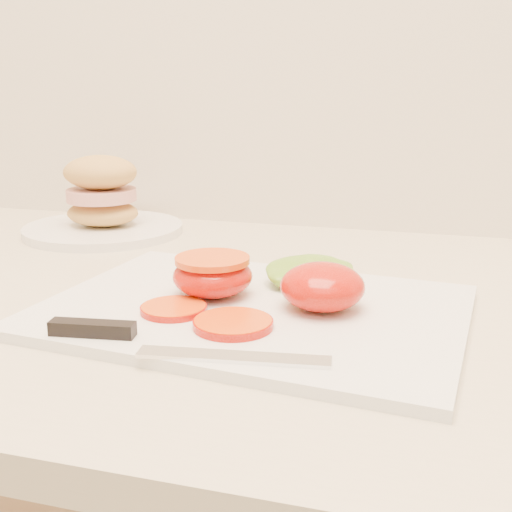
# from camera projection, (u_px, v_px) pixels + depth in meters

# --- Properties ---
(cutting_board) EXTENTS (0.41, 0.31, 0.01)m
(cutting_board) POSITION_uv_depth(u_px,v_px,m) (253.00, 310.00, 0.60)
(cutting_board) COLOR white
(cutting_board) RESTS_ON counter
(tomato_half_dome) EXTENTS (0.08, 0.08, 0.04)m
(tomato_half_dome) POSITION_uv_depth(u_px,v_px,m) (322.00, 286.00, 0.58)
(tomato_half_dome) COLOR red
(tomato_half_dome) RESTS_ON cutting_board
(tomato_half_cut) EXTENTS (0.08, 0.08, 0.04)m
(tomato_half_cut) POSITION_uv_depth(u_px,v_px,m) (213.00, 274.00, 0.62)
(tomato_half_cut) COLOR red
(tomato_half_cut) RESTS_ON cutting_board
(tomato_slice_0) EXTENTS (0.07, 0.07, 0.01)m
(tomato_slice_0) POSITION_uv_depth(u_px,v_px,m) (233.00, 323.00, 0.54)
(tomato_slice_0) COLOR #FA5A10
(tomato_slice_0) RESTS_ON cutting_board
(tomato_slice_1) EXTENTS (0.06, 0.06, 0.01)m
(tomato_slice_1) POSITION_uv_depth(u_px,v_px,m) (174.00, 309.00, 0.58)
(tomato_slice_1) COLOR #FA5A10
(tomato_slice_1) RESTS_ON cutting_board
(lettuce_leaf_0) EXTENTS (0.12, 0.12, 0.02)m
(lettuce_leaf_0) POSITION_uv_depth(u_px,v_px,m) (312.00, 273.00, 0.66)
(lettuce_leaf_0) COLOR #75BB31
(lettuce_leaf_0) RESTS_ON cutting_board
(knife) EXTENTS (0.24, 0.04, 0.01)m
(knife) POSITION_uv_depth(u_px,v_px,m) (145.00, 339.00, 0.51)
(knife) COLOR silver
(knife) RESTS_ON cutting_board
(sandwich_plate) EXTENTS (0.23, 0.23, 0.11)m
(sandwich_plate) POSITION_uv_depth(u_px,v_px,m) (102.00, 206.00, 0.91)
(sandwich_plate) COLOR white
(sandwich_plate) RESTS_ON counter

